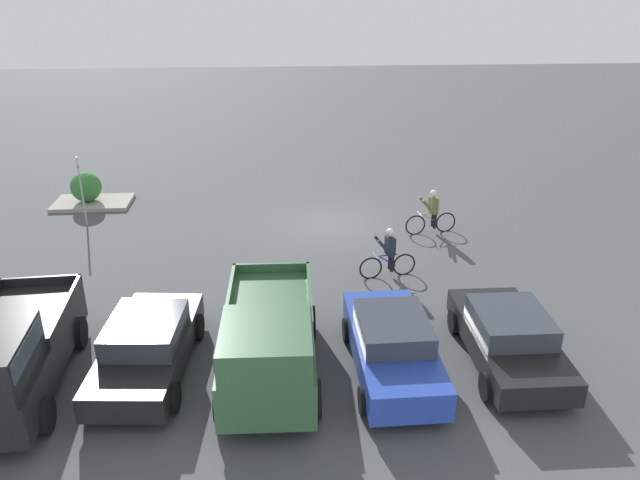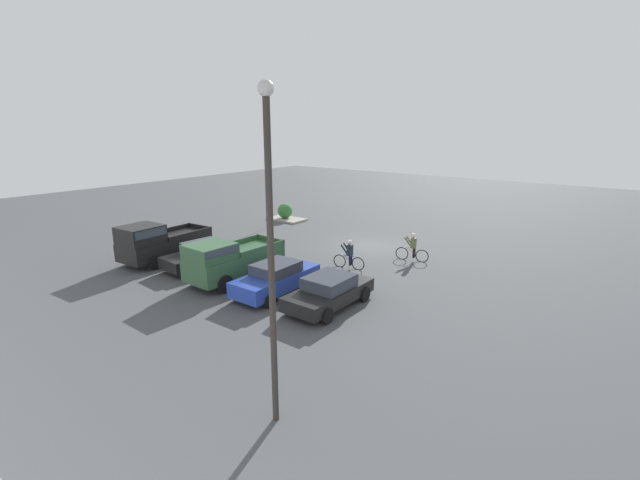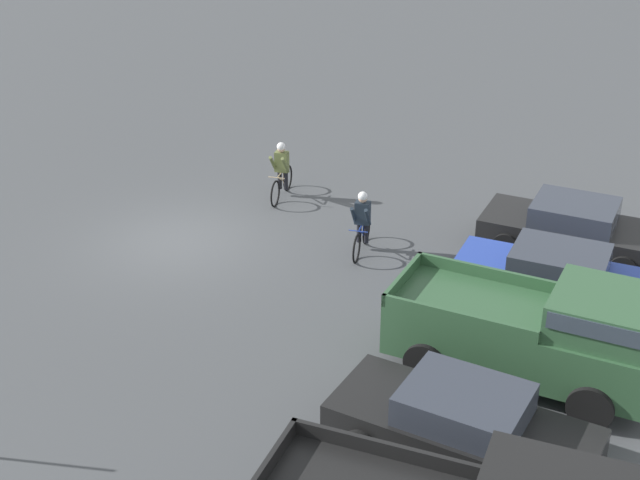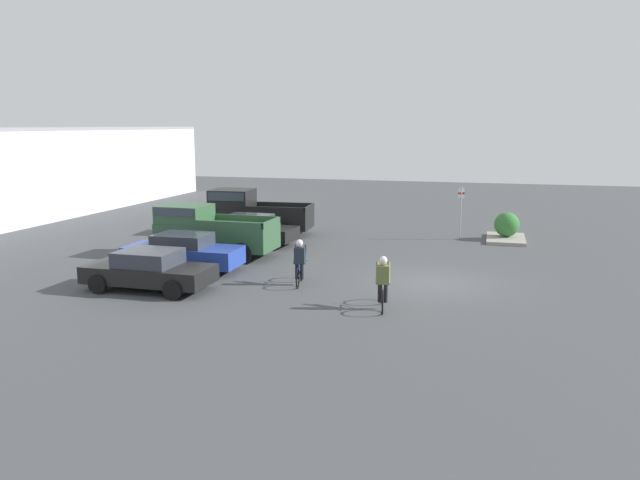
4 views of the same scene
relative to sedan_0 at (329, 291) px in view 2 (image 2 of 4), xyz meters
The scene contains 12 objects.
ground_plane 9.68m from the sedan_0, 68.85° to the right, with size 80.00×80.00×0.00m, color #424447.
sedan_0 is the anchor object (origin of this frame).
sedan_1 2.81m from the sedan_0, ahead, with size 1.97×4.41×1.43m.
pickup_truck_0 5.64m from the sedan_0, ahead, with size 2.28×4.98×2.12m.
sedan_2 8.40m from the sedan_0, ahead, with size 2.21×4.52×1.38m.
pickup_truck_1 11.20m from the sedan_0, ahead, with size 2.46×5.17×2.24m.
cyclist_0 5.07m from the sedan_0, 66.05° to the right, with size 1.77×0.53×1.60m.
cyclist_1 7.91m from the sedan_0, 90.21° to the right, with size 1.87×0.53×1.63m.
fire_lane_sign 15.62m from the sedan_0, 37.59° to the right, with size 0.11×0.29×2.56m.
lamppost 8.39m from the sedan_0, 115.20° to the left, with size 0.36×0.36×8.31m.
curb_island 17.26m from the sedan_0, 42.56° to the right, with size 2.96×1.78×0.15m, color gray.
shrub 17.39m from the sedan_0, 42.19° to the right, with size 1.18×1.18×1.18m.
Camera 2 is at (-13.26, 22.52, 7.37)m, focal length 24.00 mm.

